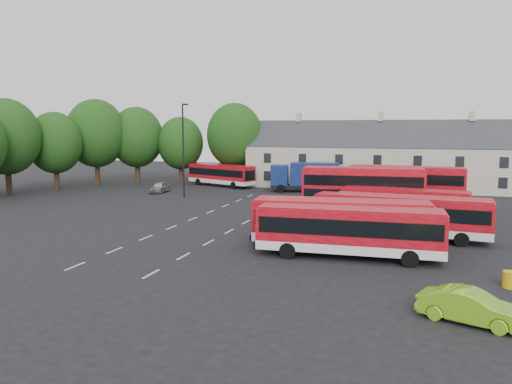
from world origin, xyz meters
TOP-DOWN VIEW (x-y plane):
  - ground at (0.00, 0.00)m, footprint 140.00×140.00m
  - lane_markings at (2.50, 2.00)m, footprint 5.15×33.80m
  - treeline at (-20.74, 19.36)m, footprint 29.92×32.59m
  - terrace_houses at (14.00, 30.00)m, footprint 35.70×7.13m
  - bus_row_a at (14.91, -7.23)m, footprint 11.35×3.12m
  - bus_row_b at (14.06, -4.87)m, footprint 11.81×3.81m
  - bus_row_c at (18.37, -0.47)m, footprint 11.20×3.40m
  - bus_row_d at (16.14, 1.30)m, footprint 10.20×3.60m
  - bus_row_e at (17.82, 5.76)m, footprint 10.53×3.76m
  - bus_dd_south at (14.11, 8.28)m, footprint 10.96×3.13m
  - bus_dd_north at (17.80, 11.84)m, footprint 10.83×3.27m
  - bus_north at (-6.95, 26.05)m, footprint 10.72×6.26m
  - box_truck at (5.50, 23.59)m, footprint 8.77×4.23m
  - silver_car at (-11.66, 17.30)m, footprint 1.77×3.90m
  - lime_car at (21.08, -16.11)m, footprint 4.46×2.74m
  - grit_bin at (23.40, -10.54)m, footprint 0.68×0.68m
  - lamppost at (-6.76, 14.22)m, footprint 0.75×0.40m

SIDE VIEW (x-z plane):
  - ground at x=0.00m, z-range 0.00..0.00m
  - lane_markings at x=2.50m, z-range 0.00..0.01m
  - grit_bin at x=23.40m, z-range 0.00..0.84m
  - silver_car at x=-11.66m, z-range 0.00..1.30m
  - lime_car at x=21.08m, z-range 0.00..1.39m
  - bus_row_d at x=16.14m, z-range 0.29..3.11m
  - bus_row_e at x=17.82m, z-range 0.29..3.21m
  - bus_north at x=-6.95m, z-range 0.30..3.30m
  - bus_row_c at x=18.37m, z-range 0.32..3.44m
  - bus_row_a at x=14.91m, z-range 0.32..3.50m
  - bus_row_b at x=14.06m, z-range 0.33..3.61m
  - box_truck at x=5.50m, z-range 0.23..3.91m
  - bus_dd_north at x=17.80m, z-range 0.30..4.68m
  - bus_dd_south at x=14.11m, z-range 0.31..4.75m
  - terrace_houses at x=14.00m, z-range -1.17..8.89m
  - lamppost at x=-6.76m, z-range 0.36..11.11m
  - treeline at x=-20.74m, z-range 0.68..12.69m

